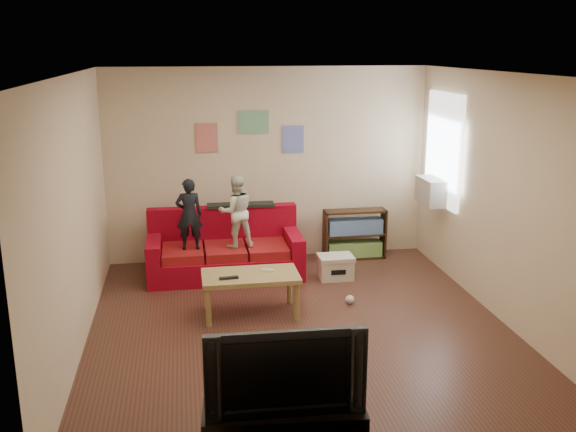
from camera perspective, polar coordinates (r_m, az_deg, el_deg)
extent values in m
cube|color=#542F24|center=(7.07, 1.07, -9.96)|extent=(4.50, 5.00, 0.01)
cube|color=white|center=(6.42, 1.19, 12.56)|extent=(4.50, 5.00, 0.01)
cube|color=beige|center=(9.04, -1.76, 4.58)|extent=(4.50, 0.01, 2.70)
cube|color=beige|center=(4.29, 7.24, -7.33)|extent=(4.50, 0.01, 2.70)
cube|color=beige|center=(6.60, -18.51, -0.06)|extent=(0.01, 5.00, 2.70)
cube|color=beige|center=(7.36, 18.68, 1.41)|extent=(0.01, 5.00, 2.70)
cube|color=maroon|center=(8.59, -5.59, -4.31)|extent=(2.02, 0.91, 0.30)
cube|color=maroon|center=(8.81, -5.83, -0.90)|extent=(2.02, 0.18, 0.55)
cube|color=maroon|center=(8.50, -11.83, -2.80)|extent=(0.18, 0.91, 0.25)
cube|color=maroon|center=(8.61, 0.47, -2.25)|extent=(0.18, 0.91, 0.25)
cube|color=maroon|center=(8.44, -9.34, -3.27)|extent=(0.52, 0.69, 0.12)
cube|color=maroon|center=(8.46, -5.60, -3.10)|extent=(0.52, 0.69, 0.12)
cube|color=maroon|center=(8.51, -1.88, -2.93)|extent=(0.52, 0.69, 0.12)
cube|color=black|center=(8.75, -4.23, 0.98)|extent=(0.91, 0.22, 0.04)
imported|color=black|center=(8.27, -8.79, 0.16)|extent=(0.34, 0.22, 0.93)
imported|color=silver|center=(8.29, -4.64, 0.41)|extent=(0.52, 0.44, 0.95)
cube|color=tan|center=(7.24, -3.37, -5.37)|extent=(1.08, 0.60, 0.05)
cylinder|color=tan|center=(7.08, -7.09, -8.09)|extent=(0.07, 0.07, 0.43)
cylinder|color=tan|center=(7.17, 0.78, -7.65)|extent=(0.07, 0.07, 0.43)
cylinder|color=tan|center=(7.53, -7.26, -6.65)|extent=(0.07, 0.07, 0.43)
cylinder|color=tan|center=(7.62, 0.14, -6.26)|extent=(0.07, 0.07, 0.43)
cube|color=black|center=(7.10, -5.28, -5.50)|extent=(0.22, 0.07, 0.02)
cube|color=white|center=(7.30, -1.85, -4.84)|extent=(0.14, 0.07, 0.03)
cube|color=#341F10|center=(9.14, 3.32, -1.74)|extent=(0.03, 0.27, 0.71)
cube|color=#341F10|center=(9.36, 8.47, -1.48)|extent=(0.03, 0.27, 0.71)
cube|color=#341F10|center=(9.34, 5.87, -3.62)|extent=(0.89, 0.27, 0.03)
cube|color=#341F10|center=(9.15, 5.99, 0.45)|extent=(0.89, 0.27, 0.03)
cube|color=#341F10|center=(9.24, 5.93, -1.61)|extent=(0.83, 0.27, 0.02)
cube|color=#5E8C3F|center=(9.30, 5.89, -2.92)|extent=(0.78, 0.22, 0.21)
cube|color=#3F608C|center=(9.20, 5.95, -0.91)|extent=(0.78, 0.22, 0.21)
cube|color=white|center=(8.75, 13.64, 5.76)|extent=(0.04, 1.08, 1.48)
cube|color=#B7B2A3|center=(8.81, 12.69, 2.16)|extent=(0.28, 0.55, 0.35)
cube|color=#D87266|center=(8.88, -7.25, 6.91)|extent=(0.30, 0.01, 0.40)
cube|color=#72B27F|center=(8.90, -3.07, 8.32)|extent=(0.42, 0.01, 0.32)
cube|color=#727FCC|center=(9.01, 0.46, 6.82)|extent=(0.30, 0.01, 0.38)
cube|color=beige|center=(8.47, 4.24, -4.71)|extent=(0.43, 0.32, 0.26)
cube|color=beige|center=(8.42, 4.26, -3.71)|extent=(0.45, 0.34, 0.05)
cube|color=black|center=(8.31, 4.51, -5.02)|extent=(0.19, 0.00, 0.06)
imported|color=black|center=(4.66, -0.35, -13.25)|extent=(1.14, 0.18, 0.65)
sphere|color=silver|center=(7.71, 5.51, -7.40)|extent=(0.11, 0.11, 0.10)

